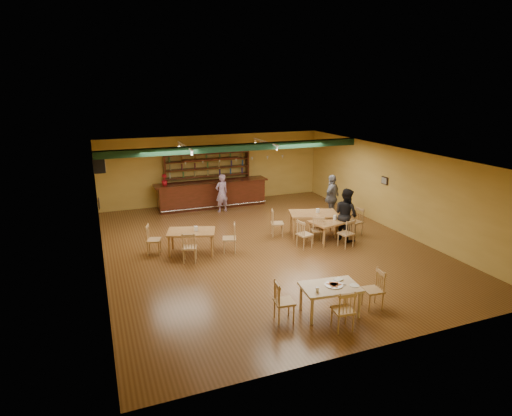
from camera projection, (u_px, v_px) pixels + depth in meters
name	position (u px, v px, depth m)	size (l,w,h in m)	color
floor	(265.00, 246.00, 13.93)	(12.00, 12.00, 0.00)	#563618
ceiling_beam	(237.00, 148.00, 15.64)	(10.00, 0.30, 0.25)	black
track_rail_left	(185.00, 146.00, 15.53)	(0.05, 2.50, 0.05)	white
track_rail_right	(266.00, 142.00, 16.64)	(0.05, 2.50, 0.05)	white
ac_unit	(99.00, 164.00, 15.37)	(0.34, 0.70, 0.48)	white
picture_left	(99.00, 203.00, 12.62)	(0.04, 0.34, 0.28)	black
picture_right	(385.00, 181.00, 15.64)	(0.04, 0.34, 0.28)	black
bar_counter	(212.00, 194.00, 18.26)	(4.88, 0.85, 1.13)	#36190A
back_bar_hutch	(208.00, 178.00, 18.66)	(3.77, 0.40, 2.28)	#36190A
poinsettia	(164.00, 180.00, 17.34)	(0.26, 0.26, 0.46)	#A50F17
dining_table_a	(192.00, 242.00, 13.28)	(1.46, 0.87, 0.73)	#976135
dining_table_b	(313.00, 224.00, 14.87)	(1.62, 0.97, 0.81)	#976135
dining_table_d	(331.00, 230.00, 14.33)	(1.45, 0.87, 0.72)	#976135
near_table	(330.00, 300.00, 9.73)	(1.30, 0.84, 0.70)	#CAB187
pizza_tray	(334.00, 285.00, 9.66)	(0.40, 0.40, 0.01)	silver
parmesan_shaker	(317.00, 290.00, 9.34)	(0.07, 0.07, 0.11)	#EAE5C6
napkin_stack	(338.00, 280.00, 9.91)	(0.20, 0.15, 0.03)	white
pizza_server	(338.00, 283.00, 9.75)	(0.32, 0.09, 0.00)	silver
side_plate	(354.00, 286.00, 9.64)	(0.22, 0.22, 0.01)	white
patron_bar	(222.00, 193.00, 17.52)	(0.58, 0.38, 1.59)	#7D479B
patron_right_a	(346.00, 214.00, 14.30)	(0.87, 0.68, 1.79)	black
patron_right_b	(332.00, 198.00, 16.39)	(1.06, 0.44, 1.81)	slate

